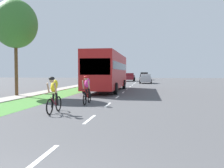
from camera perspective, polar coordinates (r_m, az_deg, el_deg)
ground_plane at (r=22.51m, az=2.65°, el=-1.84°), size 120.00×120.00×0.00m
grass_verge at (r=23.50m, az=-9.35°, el=-1.68°), size 2.57×70.00×0.01m
sidewalk_concrete at (r=24.17m, az=-13.89°, el=-1.60°), size 1.45×70.00×0.10m
lane_markings_center at (r=26.49m, az=3.48°, el=-1.16°), size 0.12×53.49×0.01m
cyclist_lead at (r=11.09m, az=-13.07°, el=-2.31°), size 0.42×1.72×1.58m
cyclist_trailing at (r=13.89m, az=-5.71°, el=-1.27°), size 0.42×1.72×1.58m
bus_red at (r=23.80m, az=-0.99°, el=3.17°), size 2.78×11.60×3.48m
sedan_silver at (r=41.20m, az=7.65°, el=1.24°), size 1.98×4.30×1.52m
pickup_maroon at (r=50.79m, az=3.93°, el=1.58°), size 2.22×5.10×1.64m
suv_black at (r=60.68m, az=7.35°, el=1.84°), size 2.15×4.70×1.79m
street_tree_near at (r=20.29m, az=-21.08°, el=12.56°), size 3.22×3.22×7.11m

